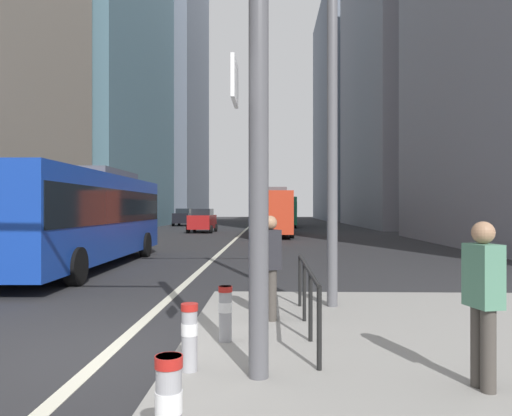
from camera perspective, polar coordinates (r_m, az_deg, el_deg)
The scene contains 21 objects.
ground_plane at distance 26.75m, azimuth -3.11°, elevation -4.30°, with size 160.00×160.00×0.00m, color #28282B.
lane_centre_line at distance 36.71m, azimuth -1.80°, elevation -3.12°, with size 0.20×80.00×0.01m, color beige.
office_tower_left_mid at distance 52.92m, azimuth -19.52°, elevation 17.81°, with size 12.52×23.95×36.37m, color slate.
office_tower_left_far at distance 81.19m, azimuth -11.85°, elevation 16.56°, with size 13.99×23.31×50.28m, color slate.
office_tower_right_mid at distance 56.98m, azimuth 17.33°, elevation 15.93°, with size 10.43×24.40×35.28m, color gray.
office_tower_right_far at distance 86.12m, azimuth 11.76°, elevation 11.02°, with size 12.37×24.56×36.89m, color slate.
city_bus_blue_oncoming at distance 16.96m, azimuth -19.98°, elevation -0.58°, with size 2.82×11.31×3.40m.
city_bus_red_receding at distance 35.24m, azimuth 2.15°, elevation -0.27°, with size 2.80×11.81×3.40m.
city_bus_red_distant at distance 51.46m, azimuth 3.05°, elevation -0.18°, with size 2.89×11.06×3.40m.
car_oncoming_mid at distance 54.38m, azimuth -8.57°, elevation -1.06°, with size 2.13×4.53×1.94m.
car_receding_near at distance 64.54m, azimuth 2.87°, elevation -0.89°, with size 2.16×4.26×1.94m.
car_receding_far at distance 63.48m, azimuth 2.95°, elevation -0.91°, with size 2.11×4.49×1.94m.
car_oncoming_far at distance 39.30m, azimuth -6.42°, elevation -1.48°, with size 2.11×4.19×1.94m.
traffic_signal_gantry at distance 5.93m, azimuth -18.40°, elevation 20.38°, with size 5.44×0.65×6.00m.
street_lamp_post at distance 9.70m, azimuth 9.10°, elevation 19.72°, with size 5.50×0.32×8.00m.
bollard_left at distance 3.62m, azimuth -10.39°, elevation -22.61°, with size 0.20×0.20×0.84m.
bollard_right at distance 5.67m, azimuth -7.96°, elevation -14.61°, with size 0.20×0.20×0.77m.
bollard_back at distance 6.81m, azimuth -3.69°, elevation -12.12°, with size 0.20×0.20×0.77m.
pedestrian_railing at distance 7.37m, azimuth 6.14°, elevation -9.02°, with size 0.06×3.61×0.98m.
pedestrian_waiting at distance 7.96m, azimuth 1.69°, elevation -6.45°, with size 0.38×0.45×1.73m.
pedestrian_walking at distance 5.48m, azimuth 25.53°, elevation -9.46°, with size 0.32×0.42×1.72m.
Camera 1 is at (2.24, -6.58, 2.01)m, focal length 33.44 mm.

